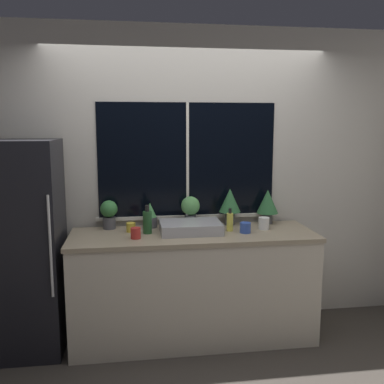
{
  "coord_description": "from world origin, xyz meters",
  "views": [
    {
      "loc": [
        -0.51,
        -3.14,
        1.84
      ],
      "look_at": [
        -0.01,
        0.32,
        1.28
      ],
      "focal_mm": 40.0,
      "sensor_mm": 36.0,
      "label": 1
    }
  ],
  "objects_px": {
    "mug_red": "(136,233)",
    "potted_plant_far_right": "(268,203)",
    "potted_plant_far_left": "(109,213)",
    "bottle_tall": "(147,222)",
    "sink": "(190,227)",
    "mug_white": "(264,223)",
    "potted_plant_right": "(230,202)",
    "potted_plant_left": "(150,216)",
    "potted_plant_center": "(190,208)",
    "soap_bottle": "(230,222)",
    "mug_yellow": "(131,227)",
    "refrigerator": "(13,248)",
    "mug_blue": "(245,228)"
  },
  "relations": [
    {
      "from": "potted_plant_left",
      "to": "soap_bottle",
      "type": "distance_m",
      "value": 0.71
    },
    {
      "from": "refrigerator",
      "to": "sink",
      "type": "xyz_separation_m",
      "value": [
        1.43,
        0.02,
        0.12
      ]
    },
    {
      "from": "mug_red",
      "to": "potted_plant_far_right",
      "type": "bearing_deg",
      "value": 16.77
    },
    {
      "from": "refrigerator",
      "to": "potted_plant_left",
      "type": "bearing_deg",
      "value": 12.32
    },
    {
      "from": "mug_white",
      "to": "bottle_tall",
      "type": "bearing_deg",
      "value": -179.8
    },
    {
      "from": "mug_white",
      "to": "sink",
      "type": "bearing_deg",
      "value": -178.55
    },
    {
      "from": "bottle_tall",
      "to": "sink",
      "type": "bearing_deg",
      "value": -2.05
    },
    {
      "from": "potted_plant_left",
      "to": "potted_plant_right",
      "type": "height_order",
      "value": "potted_plant_right"
    },
    {
      "from": "mug_yellow",
      "to": "bottle_tall",
      "type": "bearing_deg",
      "value": -29.14
    },
    {
      "from": "soap_bottle",
      "to": "potted_plant_far_right",
      "type": "bearing_deg",
      "value": 29.19
    },
    {
      "from": "soap_bottle",
      "to": "mug_white",
      "type": "xyz_separation_m",
      "value": [
        0.31,
        0.02,
        -0.03
      ]
    },
    {
      "from": "potted_plant_center",
      "to": "soap_bottle",
      "type": "relative_size",
      "value": 1.37
    },
    {
      "from": "mug_blue",
      "to": "soap_bottle",
      "type": "bearing_deg",
      "value": 144.03
    },
    {
      "from": "sink",
      "to": "mug_white",
      "type": "xyz_separation_m",
      "value": [
        0.65,
        0.02,
        0.01
      ]
    },
    {
      "from": "mug_red",
      "to": "potted_plant_left",
      "type": "bearing_deg",
      "value": 69.97
    },
    {
      "from": "soap_bottle",
      "to": "bottle_tall",
      "type": "distance_m",
      "value": 0.7
    },
    {
      "from": "soap_bottle",
      "to": "refrigerator",
      "type": "bearing_deg",
      "value": -179.52
    },
    {
      "from": "potted_plant_left",
      "to": "mug_red",
      "type": "bearing_deg",
      "value": -110.03
    },
    {
      "from": "mug_white",
      "to": "mug_red",
      "type": "distance_m",
      "value": 1.12
    },
    {
      "from": "potted_plant_right",
      "to": "mug_white",
      "type": "height_order",
      "value": "potted_plant_right"
    },
    {
      "from": "potted_plant_far_right",
      "to": "potted_plant_right",
      "type": "bearing_deg",
      "value": -180.0
    },
    {
      "from": "mug_white",
      "to": "mug_blue",
      "type": "relative_size",
      "value": 1.14
    },
    {
      "from": "sink",
      "to": "potted_plant_center",
      "type": "height_order",
      "value": "potted_plant_center"
    },
    {
      "from": "potted_plant_right",
      "to": "mug_yellow",
      "type": "xyz_separation_m",
      "value": [
        -0.89,
        -0.14,
        -0.17
      ]
    },
    {
      "from": "mug_blue",
      "to": "refrigerator",
      "type": "bearing_deg",
      "value": 177.93
    },
    {
      "from": "potted_plant_right",
      "to": "soap_bottle",
      "type": "relative_size",
      "value": 1.69
    },
    {
      "from": "potted_plant_center",
      "to": "mug_red",
      "type": "relative_size",
      "value": 3.05
    },
    {
      "from": "sink",
      "to": "potted_plant_far_right",
      "type": "height_order",
      "value": "potted_plant_far_right"
    },
    {
      "from": "refrigerator",
      "to": "potted_plant_far_left",
      "type": "height_order",
      "value": "refrigerator"
    },
    {
      "from": "potted_plant_left",
      "to": "mug_red",
      "type": "relative_size",
      "value": 2.48
    },
    {
      "from": "refrigerator",
      "to": "potted_plant_left",
      "type": "distance_m",
      "value": 1.14
    },
    {
      "from": "soap_bottle",
      "to": "bottle_tall",
      "type": "xyz_separation_m",
      "value": [
        -0.7,
        0.01,
        0.02
      ]
    },
    {
      "from": "mug_yellow",
      "to": "mug_blue",
      "type": "xyz_separation_m",
      "value": [
        0.96,
        -0.17,
        0.01
      ]
    },
    {
      "from": "potted_plant_left",
      "to": "potted_plant_center",
      "type": "height_order",
      "value": "potted_plant_center"
    },
    {
      "from": "potted_plant_far_left",
      "to": "bottle_tall",
      "type": "distance_m",
      "value": 0.39
    },
    {
      "from": "bottle_tall",
      "to": "mug_blue",
      "type": "distance_m",
      "value": 0.83
    },
    {
      "from": "mug_white",
      "to": "potted_plant_left",
      "type": "bearing_deg",
      "value": 167.93
    },
    {
      "from": "refrigerator",
      "to": "mug_yellow",
      "type": "relative_size",
      "value": 21.66
    },
    {
      "from": "potted_plant_left",
      "to": "sink",
      "type": "bearing_deg",
      "value": -34.48
    },
    {
      "from": "refrigerator",
      "to": "potted_plant_right",
      "type": "height_order",
      "value": "refrigerator"
    },
    {
      "from": "refrigerator",
      "to": "sink",
      "type": "bearing_deg",
      "value": 0.63
    },
    {
      "from": "potted_plant_far_left",
      "to": "potted_plant_right",
      "type": "distance_m",
      "value": 1.08
    },
    {
      "from": "refrigerator",
      "to": "mug_blue",
      "type": "height_order",
      "value": "refrigerator"
    },
    {
      "from": "bottle_tall",
      "to": "mug_blue",
      "type": "height_order",
      "value": "bottle_tall"
    },
    {
      "from": "sink",
      "to": "mug_white",
      "type": "distance_m",
      "value": 0.65
    },
    {
      "from": "potted_plant_right",
      "to": "mug_yellow",
      "type": "height_order",
      "value": "potted_plant_right"
    },
    {
      "from": "potted_plant_far_right",
      "to": "bottle_tall",
      "type": "distance_m",
      "value": 1.13
    },
    {
      "from": "potted_plant_far_left",
      "to": "mug_yellow",
      "type": "relative_size",
      "value": 3.17
    },
    {
      "from": "sink",
      "to": "potted_plant_right",
      "type": "bearing_deg",
      "value": 29.85
    },
    {
      "from": "refrigerator",
      "to": "mug_yellow",
      "type": "bearing_deg",
      "value": 6.43
    }
  ]
}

